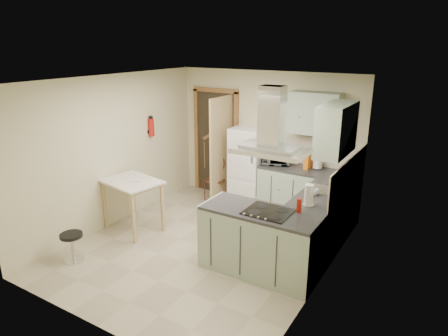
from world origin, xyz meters
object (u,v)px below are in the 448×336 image
Objects in this scene: drop_leaf_table at (133,205)px; stool at (73,247)px; microwave at (276,157)px; bentwood_chair at (215,180)px; extractor_hood at (271,150)px; peninsula at (260,242)px; fridge at (249,167)px.

stool is at bearing -81.41° from drop_leaf_table.
bentwood_chair is at bearing 162.82° from microwave.
extractor_hood is 2.99m from bentwood_chair.
drop_leaf_table is 1.07× the size of bentwood_chair.
peninsula is at bearing 25.09° from stool.
bentwood_chair is at bearing 80.05° from stool.
extractor_hood is 2.13× the size of stool.
fridge reaches higher than peninsula.
microwave is (-0.80, 1.98, -0.68)m from extractor_hood.
fridge reaches higher than stool.
drop_leaf_table is at bearing 87.65° from stool.
bentwood_chair is at bearing 137.19° from extractor_hood.
stool is at bearing -155.79° from extractor_hood.
microwave is (-0.70, 1.98, 0.59)m from peninsula.
microwave is at bearing 28.15° from bentwood_chair.
microwave reaches higher than drop_leaf_table.
drop_leaf_table is at bearing 178.39° from extractor_hood.
drop_leaf_table reaches higher than bentwood_chair.
fridge is 2.24m from drop_leaf_table.
drop_leaf_table is (-1.12, -1.91, -0.32)m from fridge.
bentwood_chair is at bearing -167.21° from fridge.
peninsula is 3.16× the size of microwave.
bentwood_chair is at bearing 86.05° from drop_leaf_table.
stool is 3.63m from microwave.
drop_leaf_table is (-2.45, 0.07, -1.29)m from extractor_hood.
bentwood_chair is 3.01m from stool.
bentwood_chair is 2.02× the size of stool.
bentwood_chair is (-0.65, -0.15, -0.32)m from fridge.
microwave is at bearing 61.31° from stool.
extractor_hood reaches higher than fridge.
drop_leaf_table is at bearing -155.17° from microwave.
fridge is at bearing 33.71° from bentwood_chair.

